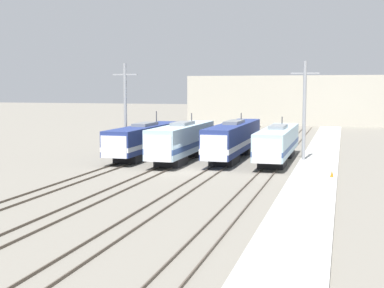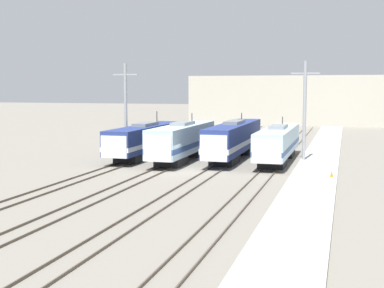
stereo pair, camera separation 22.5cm
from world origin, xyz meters
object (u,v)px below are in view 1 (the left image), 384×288
locomotive_center_left (181,141)px  catenary_tower_right (304,110)px  locomotive_far_left (144,140)px  catenary_tower_left (125,108)px  traffic_cone (332,174)px  locomotive_far_right (277,143)px  locomotive_center_right (233,139)px

locomotive_center_left → catenary_tower_right: bearing=10.8°
locomotive_far_left → catenary_tower_left: bearing=166.1°
locomotive_far_left → locomotive_center_left: bearing=-19.9°
locomotive_far_left → catenary_tower_left: 4.38m
locomotive_center_left → catenary_tower_left: catenary_tower_left is taller
locomotive_far_left → traffic_cone: size_ratio=29.23×
catenary_tower_left → catenary_tower_right: bearing=0.0°
locomotive_center_left → locomotive_far_right: size_ratio=0.95×
locomotive_far_left → locomotive_far_right: bearing=1.0°
locomotive_far_left → locomotive_far_right: 15.28m
locomotive_far_left → locomotive_center_right: (10.18, 1.35, 0.16)m
locomotive_center_left → catenary_tower_right: (12.94, 2.46, 3.42)m
catenary_tower_right → locomotive_center_right: bearing=174.7°
catenary_tower_left → traffic_cone: (23.72, -10.70, -5.00)m
locomotive_center_left → catenary_tower_left: 8.67m
locomotive_far_right → catenary_tower_right: catenary_tower_right is taller
locomotive_far_right → catenary_tower_right: 4.52m
locomotive_far_left → locomotive_center_right: bearing=7.5°
locomotive_far_left → catenary_tower_right: size_ratio=1.65×
locomotive_center_left → traffic_cone: locomotive_center_left is taller
locomotive_center_right → catenary_tower_left: bearing=-176.7°
traffic_cone → catenary_tower_right: bearing=106.7°
locomotive_far_left → locomotive_far_right: size_ratio=1.02×
locomotive_center_left → locomotive_far_left: bearing=160.1°
locomotive_center_right → catenary_tower_right: 8.59m
locomotive_center_left → catenary_tower_left: size_ratio=1.53×
locomotive_center_right → catenary_tower_right: catenary_tower_right is taller
locomotive_center_right → traffic_cone: (11.05, -11.43, -1.60)m
traffic_cone → locomotive_far_right: bearing=119.9°
locomotive_far_left → catenary_tower_left: (-2.48, 0.62, 3.56)m
locomotive_center_right → catenary_tower_left: (-12.67, -0.73, 3.40)m
locomotive_far_left → locomotive_center_right: 10.27m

